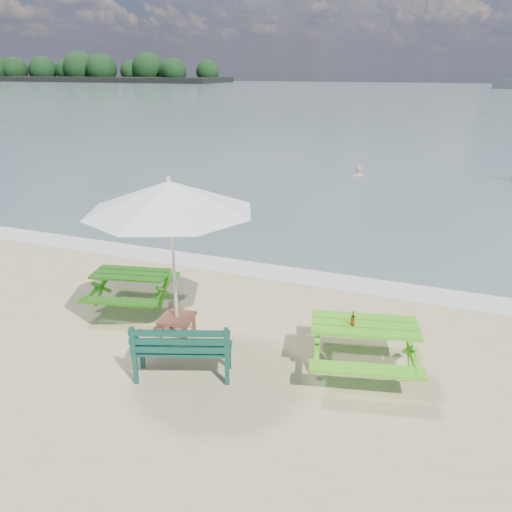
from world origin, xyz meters
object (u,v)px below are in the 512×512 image
at_px(beer_bottle, 353,321).
at_px(side_table, 178,325).
at_px(picnic_table_left, 132,290).
at_px(patio_umbrella, 169,196).
at_px(swimmer, 357,184).
at_px(park_bench, 183,359).
at_px(picnic_table_right, 363,347).

bearing_deg(beer_bottle, side_table, -179.23).
bearing_deg(picnic_table_left, patio_umbrella, -27.19).
xyz_separation_m(side_table, swimmer, (0.44, 15.14, -0.57)).
bearing_deg(park_bench, side_table, 123.68).
distance_m(picnic_table_right, beer_bottle, 0.52).
relative_size(beer_bottle, swimmer, 0.14).
distance_m(beer_bottle, swimmer, 15.37).
bearing_deg(picnic_table_right, picnic_table_left, 172.92).
bearing_deg(picnic_table_left, beer_bottle, -8.76).
bearing_deg(swimmer, patio_umbrella, -91.66).
height_order(picnic_table_left, park_bench, park_bench).
bearing_deg(picnic_table_right, park_bench, -154.35).
relative_size(picnic_table_left, picnic_table_right, 0.90).
relative_size(park_bench, swimmer, 0.97).
height_order(picnic_table_left, patio_umbrella, patio_umbrella).
relative_size(picnic_table_left, swimmer, 1.20).
xyz_separation_m(side_table, patio_umbrella, (-0.00, 0.00, 2.32)).
height_order(picnic_table_right, swimmer, picnic_table_right).
xyz_separation_m(picnic_table_left, park_bench, (2.11, -1.77, -0.06)).
relative_size(picnic_table_left, park_bench, 1.24).
bearing_deg(swimmer, side_table, -91.66).
relative_size(patio_umbrella, swimmer, 2.00).
bearing_deg(park_bench, swimmer, 90.92).
relative_size(picnic_table_right, swimmer, 1.33).
bearing_deg(picnic_table_right, side_table, -177.28).
distance_m(picnic_table_left, picnic_table_right, 4.65).
relative_size(patio_umbrella, beer_bottle, 13.81).
distance_m(side_table, swimmer, 15.16).
bearing_deg(park_bench, picnic_table_right, 25.65).
bearing_deg(park_bench, picnic_table_left, 139.95).
distance_m(picnic_table_right, swimmer, 15.26).
xyz_separation_m(park_bench, patio_umbrella, (-0.70, 1.05, 2.23)).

